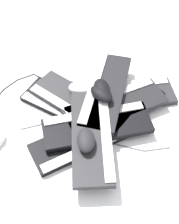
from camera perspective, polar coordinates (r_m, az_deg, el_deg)
The scene contains 17 objects.
ground_plane at distance 1.31m, azimuth -3.23°, elevation -3.30°, with size 3.20×3.20×0.00m, color white.
keyboard_0 at distance 1.27m, azimuth -0.86°, elevation -4.96°, with size 0.37×0.45×0.03m.
keyboard_1 at distance 1.42m, azimuth 6.60°, elevation 3.01°, with size 0.26×0.46×0.03m.
keyboard_2 at distance 1.37m, azimuth -3.59°, elevation 0.95°, with size 0.32×0.46×0.03m.
keyboard_3 at distance 1.33m, azimuth 4.71°, elevation 1.12°, with size 0.35×0.46×0.03m.
keyboard_4 at distance 1.27m, azimuth 1.37°, elevation -2.50°, with size 0.28×0.46×0.03m.
keyboard_5 at distance 1.35m, azimuth 2.98°, elevation 4.00°, with size 0.46×0.21×0.03m.
keyboard_6 at distance 1.34m, azimuth -2.20°, elevation 1.54°, with size 0.36×0.45×0.03m.
keyboard_7 at distance 1.20m, azimuth 0.46°, elevation -4.20°, with size 0.46×0.21×0.03m.
mouse_1 at distance 1.15m, azimuth -0.65°, elevation -5.15°, with size 0.11×0.07×0.04m, color black.
mouse_2 at distance 1.35m, azimuth -1.53°, elevation 4.52°, with size 0.11×0.07×0.04m, color silver.
mouse_3 at distance 1.29m, azimuth 2.20°, elevation 3.34°, with size 0.11×0.07×0.04m, color black.
mouse_4 at distance 1.30m, azimuth 2.31°, elevation 3.77°, with size 0.11×0.07×0.04m, color black.
mouse_5 at distance 1.44m, azimuth 11.63°, elevation 3.34°, with size 0.11×0.07×0.04m, color black.
mouse_6 at distance 1.31m, azimuth 2.27°, elevation 4.32°, with size 0.11×0.07×0.04m, color black.
cable_0 at distance 1.45m, azimuth -3.21°, elevation 4.09°, with size 0.23×0.77×0.01m.
cable_1 at distance 1.28m, azimuth 0.67°, elevation -4.34°, with size 0.10×0.62×0.01m.
Camera 1 is at (0.74, 0.15, 1.07)m, focal length 50.00 mm.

